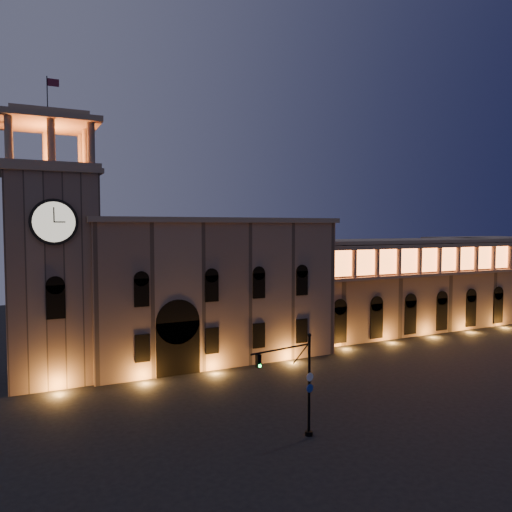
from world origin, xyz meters
The scene contains 6 objects.
ground centered at (0.00, 0.00, 0.00)m, with size 160.00×160.00×0.00m, color black.
government_building centered at (-2.08, 21.93, 8.77)m, with size 30.80×12.80×17.60m.
clock_tower centered at (-20.50, 20.98, 12.50)m, with size 9.80×9.80×32.40m.
colonnade_wing centered at (32.00, 23.92, 7.33)m, with size 40.60×11.50×14.50m.
secondary_building centered at (58.00, 30.00, 7.00)m, with size 20.00×12.00×14.00m, color brown.
traffic_light centered at (-4.57, -4.21, 4.30)m, with size 5.90×1.41×8.19m.
Camera 1 is at (-24.47, -36.79, 16.56)m, focal length 35.00 mm.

